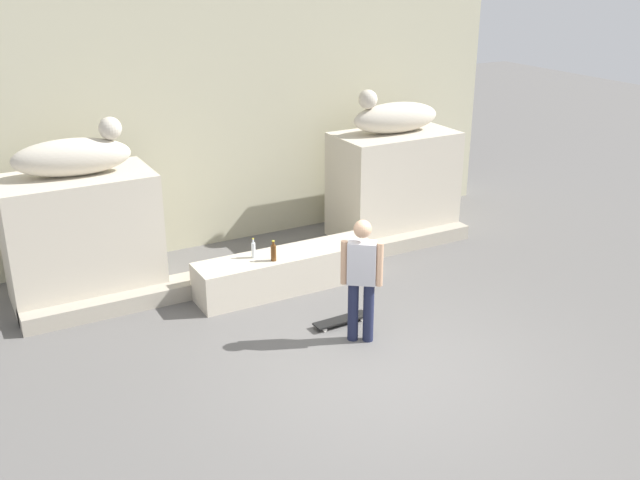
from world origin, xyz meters
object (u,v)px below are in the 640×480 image
Objects in this scene: statue_reclining_right at (394,116)px; bottle_clear at (253,250)px; skateboard at (341,320)px; bottle_brown at (273,252)px; skater at (362,276)px; statue_reclining_left at (74,155)px.

bottle_clear is at bearing 22.39° from statue_reclining_right.
statue_reclining_right is at bearing -136.26° from skateboard.
bottle_brown reaches higher than skateboard.
skater is at bearing 88.76° from skateboard.
skateboard is at bearing -35.96° from statue_reclining_left.
statue_reclining_right is 3.63m from bottle_clear.
skateboard is (2.79, -2.55, -2.08)m from statue_reclining_left.
bottle_clear is at bearing 130.30° from bottle_brown.
skater is 5.35× the size of bottle_brown.
statue_reclining_left is 0.99× the size of skater.
skater is (-2.51, -3.05, -1.22)m from statue_reclining_right.
bottle_brown is 0.32m from bottle_clear.
bottle_brown reaches higher than bottle_clear.
statue_reclining_right reaches higher than bottle_brown.
bottle_brown is at bearing -22.72° from statue_reclining_left.
statue_reclining_right is 0.98× the size of skater.
skater is (2.79, -3.04, -1.22)m from statue_reclining_left.
skater is at bearing 53.88° from statue_reclining_right.
bottle_clear is (-3.14, -1.09, -1.44)m from statue_reclining_right.
bottle_brown is (-0.42, 1.23, 0.64)m from skateboard.
statue_reclining_left is 1.01× the size of statue_reclining_right.
statue_reclining_left is at bearing 3.40° from statue_reclining_right.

